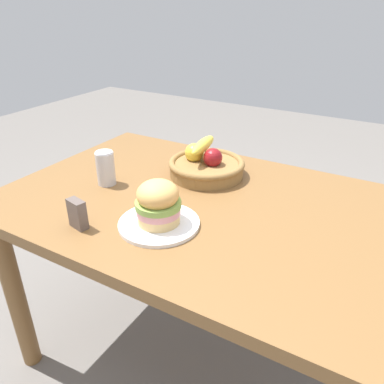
# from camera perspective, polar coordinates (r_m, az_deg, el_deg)

# --- Properties ---
(ground_plane) EXTENTS (8.00, 8.00, 0.00)m
(ground_plane) POSITION_cam_1_polar(r_m,az_deg,el_deg) (1.75, 1.77, -23.59)
(ground_plane) COLOR slate
(dining_table) EXTENTS (1.40, 0.90, 0.75)m
(dining_table) POSITION_cam_1_polar(r_m,az_deg,el_deg) (1.32, 2.17, -5.46)
(dining_table) COLOR brown
(dining_table) RESTS_ON ground_plane
(plate) EXTENTS (0.24, 0.24, 0.01)m
(plate) POSITION_cam_1_polar(r_m,az_deg,el_deg) (1.14, -4.98, -4.74)
(plate) COLOR white
(plate) RESTS_ON dining_table
(sandwich) EXTENTS (0.14, 0.14, 0.14)m
(sandwich) POSITION_cam_1_polar(r_m,az_deg,el_deg) (1.11, -5.13, -1.59)
(sandwich) COLOR #E5BC75
(sandwich) RESTS_ON plate
(soda_can) EXTENTS (0.07, 0.07, 0.13)m
(soda_can) POSITION_cam_1_polar(r_m,az_deg,el_deg) (1.40, -12.88, 3.54)
(soda_can) COLOR silver
(soda_can) RESTS_ON dining_table
(fruit_basket) EXTENTS (0.29, 0.29, 0.14)m
(fruit_basket) POSITION_cam_1_polar(r_m,az_deg,el_deg) (1.45, 2.12, 4.13)
(fruit_basket) COLOR olive
(fruit_basket) RESTS_ON dining_table
(napkin_holder) EXTENTS (0.06, 0.04, 0.09)m
(napkin_holder) POSITION_cam_1_polar(r_m,az_deg,el_deg) (1.16, -16.87, -3.18)
(napkin_holder) COLOR #594C47
(napkin_holder) RESTS_ON dining_table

